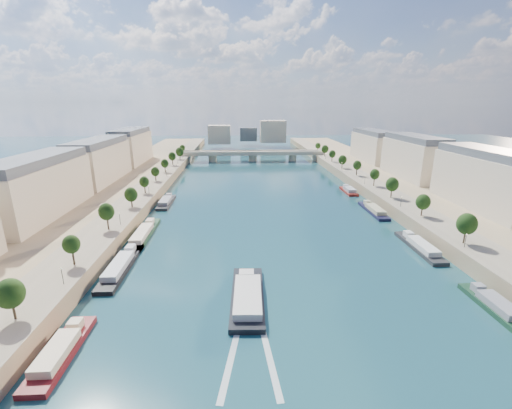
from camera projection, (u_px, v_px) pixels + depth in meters
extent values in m
plane|color=#0C2C39|center=(266.00, 210.00, 149.56)|extent=(700.00, 700.00, 0.00)
cube|color=#9E8460|center=(97.00, 207.00, 145.08)|extent=(44.00, 520.00, 5.00)
cube|color=#9E8460|center=(427.00, 202.00, 152.60)|extent=(44.00, 520.00, 5.00)
cube|color=gray|center=(133.00, 201.00, 145.13)|extent=(14.00, 520.00, 0.10)
cube|color=gray|center=(395.00, 197.00, 151.09)|extent=(14.00, 520.00, 0.10)
cylinder|color=#382B1E|center=(19.00, 308.00, 66.27)|extent=(0.50, 0.50, 3.82)
ellipsoid|color=black|center=(15.00, 291.00, 65.24)|extent=(4.80, 4.80, 5.52)
cylinder|color=#382B1E|center=(75.00, 255.00, 89.23)|extent=(0.50, 0.50, 3.82)
ellipsoid|color=black|center=(73.00, 242.00, 88.19)|extent=(4.80, 4.80, 5.52)
cylinder|color=#382B1E|center=(108.00, 224.00, 112.18)|extent=(0.50, 0.50, 3.82)
ellipsoid|color=black|center=(107.00, 213.00, 111.15)|extent=(4.80, 4.80, 5.52)
cylinder|color=#382B1E|center=(130.00, 203.00, 135.14)|extent=(0.50, 0.50, 3.82)
ellipsoid|color=black|center=(129.00, 194.00, 134.11)|extent=(4.80, 4.80, 5.52)
cylinder|color=#382B1E|center=(145.00, 188.00, 158.10)|extent=(0.50, 0.50, 3.82)
ellipsoid|color=black|center=(145.00, 181.00, 157.07)|extent=(4.80, 4.80, 5.52)
cylinder|color=#382B1E|center=(157.00, 177.00, 181.05)|extent=(0.50, 0.50, 3.82)
ellipsoid|color=black|center=(156.00, 171.00, 180.02)|extent=(4.80, 4.80, 5.52)
cylinder|color=#382B1E|center=(166.00, 169.00, 204.01)|extent=(0.50, 0.50, 3.82)
ellipsoid|color=black|center=(166.00, 163.00, 202.98)|extent=(4.80, 4.80, 5.52)
cylinder|color=#382B1E|center=(173.00, 162.00, 226.97)|extent=(0.50, 0.50, 3.82)
ellipsoid|color=black|center=(173.00, 157.00, 225.94)|extent=(4.80, 4.80, 5.52)
cylinder|color=#382B1E|center=(179.00, 157.00, 249.92)|extent=(0.50, 0.50, 3.82)
ellipsoid|color=black|center=(179.00, 152.00, 248.89)|extent=(4.80, 4.80, 5.52)
cylinder|color=#382B1E|center=(184.00, 152.00, 272.88)|extent=(0.50, 0.50, 3.82)
ellipsoid|color=black|center=(184.00, 148.00, 271.85)|extent=(4.80, 4.80, 5.52)
cylinder|color=#382B1E|center=(463.00, 235.00, 102.62)|extent=(0.50, 0.50, 3.82)
ellipsoid|color=black|center=(465.00, 224.00, 101.59)|extent=(4.80, 4.80, 5.52)
cylinder|color=#382B1E|center=(421.00, 211.00, 125.58)|extent=(0.50, 0.50, 3.82)
ellipsoid|color=black|center=(423.00, 201.00, 124.55)|extent=(4.80, 4.80, 5.52)
cylinder|color=#382B1E|center=(393.00, 194.00, 148.53)|extent=(0.50, 0.50, 3.82)
ellipsoid|color=black|center=(394.00, 186.00, 147.50)|extent=(4.80, 4.80, 5.52)
cylinder|color=#382B1E|center=(372.00, 182.00, 171.49)|extent=(0.50, 0.50, 3.82)
ellipsoid|color=black|center=(373.00, 175.00, 170.46)|extent=(4.80, 4.80, 5.52)
cylinder|color=#382B1E|center=(356.00, 172.00, 194.45)|extent=(0.50, 0.50, 3.82)
ellipsoid|color=black|center=(356.00, 166.00, 193.42)|extent=(4.80, 4.80, 5.52)
cylinder|color=#382B1E|center=(343.00, 165.00, 217.41)|extent=(0.50, 0.50, 3.82)
ellipsoid|color=black|center=(344.00, 159.00, 216.37)|extent=(4.80, 4.80, 5.52)
cylinder|color=#382B1E|center=(333.00, 159.00, 240.36)|extent=(0.50, 0.50, 3.82)
ellipsoid|color=black|center=(333.00, 154.00, 239.33)|extent=(4.80, 4.80, 5.52)
cylinder|color=#382B1E|center=(325.00, 154.00, 263.32)|extent=(0.50, 0.50, 3.82)
ellipsoid|color=black|center=(325.00, 149.00, 262.29)|extent=(4.80, 4.80, 5.52)
cylinder|color=#382B1E|center=(318.00, 150.00, 286.28)|extent=(0.50, 0.50, 3.82)
ellipsoid|color=black|center=(318.00, 146.00, 285.25)|extent=(4.80, 4.80, 5.52)
cylinder|color=black|center=(63.00, 277.00, 77.85)|extent=(0.14, 0.14, 4.00)
sphere|color=#FFE5B2|center=(61.00, 268.00, 77.25)|extent=(0.36, 0.36, 0.36)
cylinder|color=black|center=(120.00, 219.00, 116.11)|extent=(0.14, 0.14, 4.00)
sphere|color=#FFE5B2|center=(119.00, 213.00, 115.51)|extent=(0.36, 0.36, 0.36)
cylinder|color=black|center=(149.00, 190.00, 154.38)|extent=(0.14, 0.14, 4.00)
sphere|color=#FFE5B2|center=(148.00, 186.00, 153.77)|extent=(0.36, 0.36, 0.36)
cylinder|color=black|center=(166.00, 173.00, 192.64)|extent=(0.14, 0.14, 4.00)
sphere|color=#FFE5B2|center=(166.00, 169.00, 192.03)|extent=(0.36, 0.36, 0.36)
cylinder|color=black|center=(178.00, 161.00, 230.90)|extent=(0.14, 0.14, 4.00)
sphere|color=#FFE5B2|center=(178.00, 158.00, 230.30)|extent=(0.36, 0.36, 0.36)
cylinder|color=black|center=(465.00, 241.00, 97.68)|extent=(0.14, 0.14, 4.00)
sphere|color=#FFE5B2|center=(467.00, 234.00, 97.08)|extent=(0.36, 0.36, 0.36)
cylinder|color=black|center=(401.00, 202.00, 135.94)|extent=(0.14, 0.14, 4.00)
sphere|color=#FFE5B2|center=(402.00, 197.00, 135.34)|extent=(0.36, 0.36, 0.36)
cylinder|color=black|center=(365.00, 180.00, 174.21)|extent=(0.14, 0.14, 4.00)
sphere|color=#FFE5B2|center=(365.00, 176.00, 173.60)|extent=(0.36, 0.36, 0.36)
cylinder|color=black|center=(342.00, 166.00, 212.47)|extent=(0.14, 0.14, 4.00)
sphere|color=#FFE5B2|center=(342.00, 163.00, 211.86)|extent=(0.36, 0.36, 0.36)
cylinder|color=black|center=(326.00, 156.00, 250.73)|extent=(0.14, 0.14, 4.00)
sphere|color=#FFE5B2|center=(326.00, 154.00, 250.13)|extent=(0.36, 0.36, 0.36)
cube|color=#C4B597|center=(38.00, 188.00, 124.56)|extent=(16.00, 52.00, 20.00)
cube|color=#474C54|center=(32.00, 157.00, 121.23)|extent=(14.72, 50.44, 3.20)
cube|color=#C4B597|center=(99.00, 162.00, 180.04)|extent=(16.00, 52.00, 20.00)
cube|color=#474C54|center=(96.00, 140.00, 176.71)|extent=(14.72, 50.44, 3.20)
cube|color=#C4B597|center=(132.00, 148.00, 235.52)|extent=(16.00, 52.00, 20.00)
cube|color=#474C54|center=(130.00, 131.00, 232.19)|extent=(14.72, 50.44, 3.20)
cube|color=#C4B597|center=(487.00, 183.00, 133.43)|extent=(16.00, 52.00, 20.00)
cube|color=#474C54|center=(493.00, 153.00, 130.10)|extent=(14.72, 50.44, 3.20)
cube|color=#C4B597|center=(413.00, 159.00, 188.91)|extent=(16.00, 52.00, 20.00)
cube|color=#474C54|center=(416.00, 138.00, 185.58)|extent=(14.72, 50.44, 3.20)
cube|color=#C4B597|center=(373.00, 146.00, 244.39)|extent=(16.00, 52.00, 20.00)
cube|color=#474C54|center=(375.00, 130.00, 241.06)|extent=(14.72, 50.44, 3.20)
cube|color=#C4B597|center=(219.00, 134.00, 344.85)|extent=(22.00, 18.00, 18.00)
cube|color=#C4B597|center=(273.00, 131.00, 356.71)|extent=(26.00, 20.00, 22.00)
cube|color=#474C54|center=(248.00, 134.00, 370.90)|extent=(18.00, 16.00, 14.00)
cube|color=#C1B79E|center=(253.00, 153.00, 272.35)|extent=(112.00, 11.00, 2.20)
cube|color=#C1B79E|center=(253.00, 152.00, 267.14)|extent=(112.00, 0.80, 0.90)
cube|color=#C1B79E|center=(252.00, 150.00, 276.71)|extent=(112.00, 0.80, 0.90)
cylinder|color=#C1B79E|center=(213.00, 158.00, 271.75)|extent=(6.40, 6.40, 5.00)
cylinder|color=#C1B79E|center=(253.00, 158.00, 273.42)|extent=(6.40, 6.40, 5.00)
cylinder|color=#C1B79E|center=(292.00, 157.00, 275.09)|extent=(6.40, 6.40, 5.00)
cube|color=#C1B79E|center=(187.00, 158.00, 270.70)|extent=(6.00, 12.00, 5.00)
cube|color=#C1B79E|center=(317.00, 157.00, 276.13)|extent=(6.00, 12.00, 5.00)
cube|color=black|center=(247.00, 298.00, 81.66)|extent=(8.60, 26.87, 1.90)
cube|color=silver|center=(248.00, 296.00, 79.11)|extent=(6.88, 17.51, 1.71)
cube|color=silver|center=(246.00, 275.00, 88.76)|extent=(3.92, 3.33, 1.80)
cube|color=silver|center=(233.00, 348.00, 65.33)|extent=(5.32, 25.86, 0.04)
cube|color=silver|center=(267.00, 347.00, 65.66)|extent=(3.39, 26.01, 0.04)
cube|color=maroon|center=(62.00, 353.00, 63.60)|extent=(5.00, 20.56, 1.80)
cube|color=beige|center=(56.00, 352.00, 61.54)|extent=(4.10, 11.31, 1.60)
cube|color=beige|center=(75.00, 324.00, 68.99)|extent=(2.50, 2.47, 1.80)
cube|color=black|center=(122.00, 267.00, 96.89)|extent=(5.00, 29.51, 1.80)
cube|color=silver|center=(118.00, 265.00, 94.15)|extent=(4.10, 16.23, 1.60)
cube|color=silver|center=(130.00, 248.00, 104.85)|extent=(2.50, 3.54, 1.80)
cube|color=#1A4126|center=(144.00, 235.00, 120.25)|extent=(5.00, 30.71, 1.80)
cube|color=beige|center=(142.00, 233.00, 117.41)|extent=(4.10, 16.89, 1.60)
cube|color=beige|center=(150.00, 222.00, 128.54)|extent=(2.50, 3.68, 1.80)
cube|color=#2A292C|center=(166.00, 203.00, 158.52)|extent=(5.00, 23.04, 1.80)
cube|color=gray|center=(165.00, 201.00, 156.27)|extent=(4.10, 12.67, 1.60)
cube|color=gray|center=(169.00, 195.00, 164.62)|extent=(2.50, 2.76, 1.80)
cube|color=#163824|center=(493.00, 308.00, 77.81)|extent=(5.00, 18.80, 1.80)
cube|color=gray|center=(500.00, 305.00, 75.89)|extent=(4.10, 10.34, 1.60)
cube|color=gray|center=(478.00, 288.00, 82.69)|extent=(2.50, 2.26, 1.80)
cube|color=#29292B|center=(419.00, 248.00, 109.58)|extent=(5.00, 25.04, 1.80)
cube|color=silver|center=(423.00, 246.00, 107.17)|extent=(4.10, 13.77, 1.60)
cube|color=silver|center=(408.00, 234.00, 116.25)|extent=(2.50, 3.00, 1.80)
cube|color=#191734|center=(373.00, 211.00, 146.30)|extent=(5.00, 24.42, 1.80)
cube|color=#C0B990|center=(375.00, 209.00, 143.95)|extent=(4.10, 13.43, 1.60)
cube|color=#C0B990|center=(367.00, 203.00, 152.80)|extent=(2.50, 2.93, 1.80)
cube|color=maroon|center=(349.00, 192.00, 178.39)|extent=(5.00, 17.18, 1.80)
cube|color=#A9ACB5|center=(350.00, 189.00, 176.59)|extent=(4.10, 9.45, 1.60)
cube|color=#A9ACB5|center=(346.00, 186.00, 182.81)|extent=(2.50, 2.06, 1.80)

